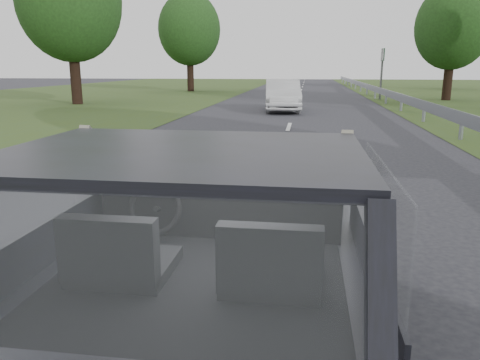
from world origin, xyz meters
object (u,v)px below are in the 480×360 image
(cat, at_px, (266,177))
(subject_car, at_px, (205,260))
(other_car, at_px, (283,95))
(highway_sign, at_px, (381,74))

(cat, bearing_deg, subject_car, -106.53)
(subject_car, xyz_separation_m, other_car, (-0.50, 17.39, -0.07))
(other_car, relative_size, highway_sign, 1.43)
(other_car, height_order, highway_sign, highway_sign)
(subject_car, relative_size, highway_sign, 1.43)
(cat, relative_size, other_car, 0.13)
(subject_car, height_order, highway_sign, highway_sign)
(subject_car, relative_size, other_car, 1.00)
(subject_car, distance_m, other_car, 17.40)
(subject_car, bearing_deg, cat, 65.57)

